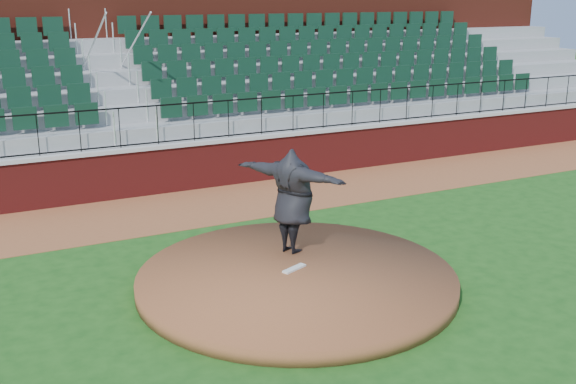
% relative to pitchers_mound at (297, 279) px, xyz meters
% --- Properties ---
extents(ground, '(90.00, 90.00, 0.00)m').
position_rel_pitchers_mound_xyz_m(ground, '(0.57, -0.03, -0.12)').
color(ground, '#194814').
rests_on(ground, ground).
extents(warning_track, '(34.00, 3.20, 0.01)m').
position_rel_pitchers_mound_xyz_m(warning_track, '(0.57, 5.37, -0.12)').
color(warning_track, brown).
rests_on(warning_track, ground).
extents(field_wall, '(34.00, 0.35, 1.20)m').
position_rel_pitchers_mound_xyz_m(field_wall, '(0.57, 6.97, 0.47)').
color(field_wall, maroon).
rests_on(field_wall, ground).
extents(wall_cap, '(34.00, 0.45, 0.10)m').
position_rel_pitchers_mound_xyz_m(wall_cap, '(0.57, 6.97, 1.12)').
color(wall_cap, '#B7B7B7').
rests_on(wall_cap, field_wall).
extents(wall_railing, '(34.00, 0.05, 1.00)m').
position_rel_pitchers_mound_xyz_m(wall_railing, '(0.57, 6.97, 1.67)').
color(wall_railing, black).
rests_on(wall_railing, wall_cap).
extents(seating_stands, '(34.00, 5.10, 4.60)m').
position_rel_pitchers_mound_xyz_m(seating_stands, '(0.57, 9.70, 2.18)').
color(seating_stands, gray).
rests_on(seating_stands, ground).
extents(concourse_wall, '(34.00, 0.50, 5.50)m').
position_rel_pitchers_mound_xyz_m(concourse_wall, '(0.57, 12.50, 2.62)').
color(concourse_wall, maroon).
rests_on(concourse_wall, ground).
extents(pitchers_mound, '(5.70, 5.70, 0.25)m').
position_rel_pitchers_mound_xyz_m(pitchers_mound, '(0.00, 0.00, 0.00)').
color(pitchers_mound, brown).
rests_on(pitchers_mound, ground).
extents(pitching_rubber, '(0.53, 0.32, 0.03)m').
position_rel_pitchers_mound_xyz_m(pitching_rubber, '(0.04, 0.16, 0.14)').
color(pitching_rubber, silver).
rests_on(pitching_rubber, pitchers_mound).
extents(pitcher, '(1.68, 2.55, 2.03)m').
position_rel_pitchers_mound_xyz_m(pitcher, '(0.43, 1.00, 1.14)').
color(pitcher, black).
rests_on(pitcher, pitchers_mound).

